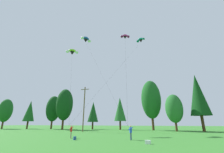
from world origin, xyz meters
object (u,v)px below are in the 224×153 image
at_px(kite_flyer_near, 71,130).
at_px(picnic_cooler, 148,142).
at_px(parafoil_kite_mid_blue_white, 86,40).
at_px(parafoil_kite_low_magenta, 125,37).
at_px(parafoil_kite_high_teal, 141,40).
at_px(kite_flyer_mid, 131,131).
at_px(parafoil_kite_far_lime_white, 72,52).
at_px(utility_pole, 84,107).
at_px(backpack, 75,138).

xyz_separation_m(kite_flyer_near, picnic_cooler, (10.30, -2.79, -0.83)).
xyz_separation_m(parafoil_kite_mid_blue_white, picnic_cooler, (16.59, -17.17, -24.66)).
relative_size(kite_flyer_near, parafoil_kite_low_magenta, 0.09).
distance_m(kite_flyer_near, parafoil_kite_high_teal, 28.98).
xyz_separation_m(parafoil_kite_high_teal, picnic_cooler, (1.31, -19.17, -22.98)).
relative_size(parafoil_kite_low_magenta, picnic_cooler, 38.17).
xyz_separation_m(kite_flyer_near, kite_flyer_mid, (8.15, 0.18, 0.00)).
height_order(parafoil_kite_low_magenta, picnic_cooler, parafoil_kite_low_magenta).
xyz_separation_m(kite_flyer_near, parafoil_kite_high_teal, (8.99, 16.37, 22.16)).
distance_m(kite_flyer_mid, parafoil_kite_low_magenta, 22.33).
xyz_separation_m(parafoil_kite_mid_blue_white, parafoil_kite_far_lime_white, (-1.13, -4.55, -6.03)).
xyz_separation_m(kite_flyer_mid, picnic_cooler, (2.16, -2.97, -0.83)).
bearing_deg(parafoil_kite_low_magenta, parafoil_kite_mid_blue_white, 160.85).
distance_m(utility_pole, parafoil_kite_mid_blue_white, 19.21).
xyz_separation_m(utility_pole, kite_flyer_mid, (13.73, -14.05, -4.64)).
bearing_deg(parafoil_kite_mid_blue_white, utility_pole, -11.84).
xyz_separation_m(parafoil_kite_high_teal, parafoil_kite_low_magenta, (-3.04, -6.25, -2.28)).
xyz_separation_m(kite_flyer_near, parafoil_kite_low_magenta, (5.95, 10.13, 19.87)).
bearing_deg(parafoil_kite_mid_blue_white, parafoil_kite_low_magenta, -19.15).
bearing_deg(parafoil_kite_mid_blue_white, picnic_cooler, -45.98).
relative_size(kite_flyer_near, parafoil_kite_mid_blue_white, 0.07).
height_order(utility_pole, kite_flyer_near, utility_pole).
bearing_deg(parafoil_kite_far_lime_white, parafoil_kite_mid_blue_white, 76.02).
bearing_deg(parafoil_kite_high_teal, kite_flyer_mid, -92.99).
relative_size(utility_pole, parafoil_kite_far_lime_white, 0.60).
distance_m(kite_flyer_near, kite_flyer_mid, 8.15).
bearing_deg(utility_pole, parafoil_kite_mid_blue_white, 168.16).
bearing_deg(kite_flyer_mid, parafoil_kite_far_lime_white, 148.22).
relative_size(utility_pole, kite_flyer_near, 6.35).
bearing_deg(kite_flyer_near, kite_flyer_mid, 1.25).
bearing_deg(backpack, utility_pole, 71.65).
xyz_separation_m(parafoil_kite_high_teal, parafoil_kite_mid_blue_white, (-15.28, -2.00, 1.68)).
height_order(kite_flyer_mid, parafoil_kite_high_teal, parafoil_kite_high_teal).
xyz_separation_m(backpack, picnic_cooler, (8.74, -1.15, -0.03)).
relative_size(kite_flyer_mid, parafoil_kite_far_lime_white, 0.09).
distance_m(parafoil_kite_mid_blue_white, parafoil_kite_far_lime_white, 7.64).
relative_size(parafoil_kite_low_magenta, backpack, 49.63).
height_order(kite_flyer_near, picnic_cooler, kite_flyer_near).
bearing_deg(utility_pole, parafoil_kite_low_magenta, -19.58).
xyz_separation_m(utility_pole, parafoil_kite_mid_blue_white, (-0.71, 0.15, 19.20)).
bearing_deg(parafoil_kite_far_lime_white, parafoil_kite_low_magenta, 1.30).
distance_m(utility_pole, parafoil_kite_far_lime_white, 14.01).
height_order(kite_flyer_mid, backpack, kite_flyer_mid).
distance_m(kite_flyer_mid, picnic_cooler, 3.76).
distance_m(kite_flyer_mid, parafoil_kite_far_lime_white, 25.54).
xyz_separation_m(parafoil_kite_mid_blue_white, parafoil_kite_low_magenta, (12.23, -4.25, -3.96)).
bearing_deg(kite_flyer_near, parafoil_kite_low_magenta, 59.57).
height_order(parafoil_kite_high_teal, parafoil_kite_far_lime_white, parafoil_kite_high_teal).
distance_m(parafoil_kite_high_teal, parafoil_kite_mid_blue_white, 15.50).
relative_size(kite_flyer_near, parafoil_kite_far_lime_white, 0.09).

